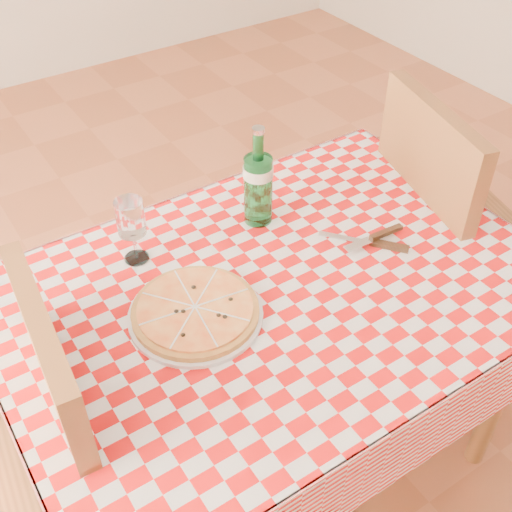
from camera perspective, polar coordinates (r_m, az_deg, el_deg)
The scene contains 8 objects.
dining_table at distance 1.59m, azimuth 1.80°, elevation -5.24°, with size 1.20×0.80×0.75m.
tablecloth at distance 1.52m, azimuth 1.87°, elevation -2.78°, with size 1.30×0.90×0.01m, color #AA0A0A.
chair_near at distance 2.04m, azimuth 16.48°, elevation 2.18°, with size 0.56×0.56×1.02m.
chair_far at distance 1.54m, azimuth -19.60°, elevation -16.91°, with size 0.48×0.48×0.97m.
pizza_plate at distance 1.44m, azimuth -5.42°, elevation -4.83°, with size 0.30×0.30×0.04m, color #CB8743, non-canonical shape.
water_bottle at distance 1.63m, azimuth 0.19°, elevation 7.11°, with size 0.08×0.08×0.28m, color #19652C, non-canonical shape.
wine_glass at distance 1.56m, azimuth -10.92°, elevation 2.18°, with size 0.07×0.07×0.17m, color white, non-canonical shape.
cutlery at distance 1.65m, azimuth 10.15°, elevation 1.41°, with size 0.25×0.21×0.03m, color silver, non-canonical shape.
Camera 1 is at (-0.64, -0.89, 1.81)m, focal length 45.00 mm.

